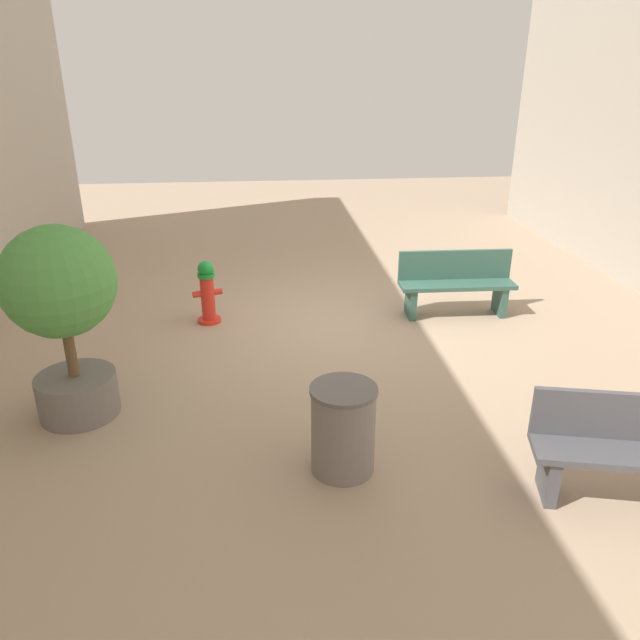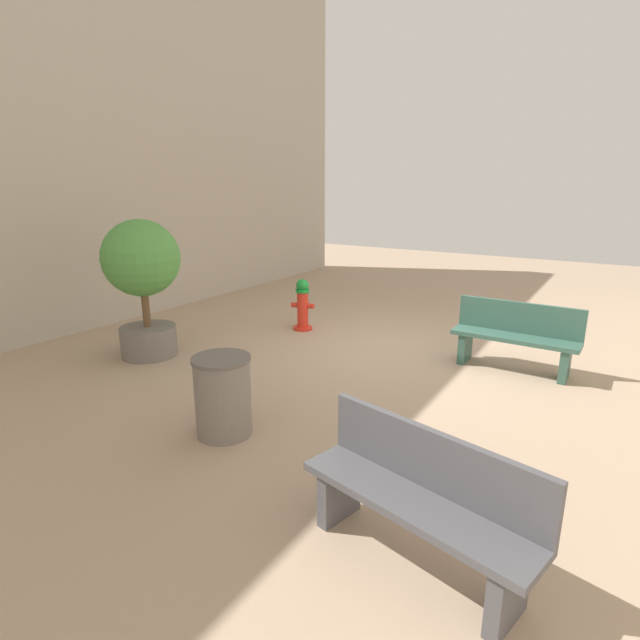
# 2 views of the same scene
# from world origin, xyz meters

# --- Properties ---
(ground_plane) EXTENTS (23.40, 23.40, 0.00)m
(ground_plane) POSITION_xyz_m (0.00, 0.00, 0.00)
(ground_plane) COLOR tan
(fire_hydrant) EXTENTS (0.43, 0.40, 0.93)m
(fire_hydrant) POSITION_xyz_m (1.83, -0.23, 0.46)
(fire_hydrant) COLOR red
(fire_hydrant) RESTS_ON ground_plane
(bench_near) EXTENTS (1.70, 0.48, 0.95)m
(bench_near) POSITION_xyz_m (-1.82, -0.17, 0.50)
(bench_near) COLOR #33594C
(bench_near) RESTS_ON ground_plane
(bench_far) EXTENTS (1.78, 0.83, 0.95)m
(bench_far) POSITION_xyz_m (-2.04, 4.08, 0.50)
(bench_far) COLOR #4C4C51
(bench_far) RESTS_ON ground_plane
(planter_tree) EXTENTS (1.13, 1.13, 2.07)m
(planter_tree) POSITION_xyz_m (3.04, 2.19, 1.27)
(planter_tree) COLOR slate
(planter_tree) RESTS_ON ground_plane
(trash_bin) EXTENTS (0.61, 0.61, 0.85)m
(trash_bin) POSITION_xyz_m (0.37, 3.43, 0.43)
(trash_bin) COLOR slate
(trash_bin) RESTS_ON ground_plane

